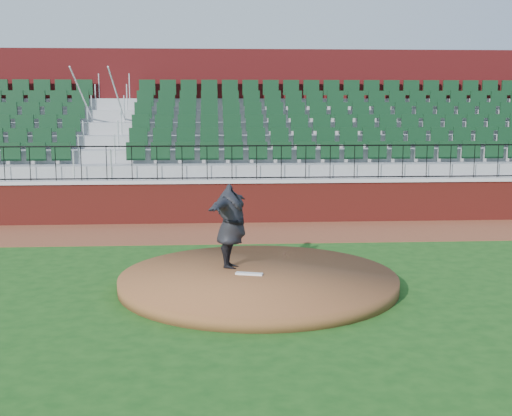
{
  "coord_description": "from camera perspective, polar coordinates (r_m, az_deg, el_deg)",
  "views": [
    {
      "loc": [
        -0.93,
        -13.2,
        3.63
      ],
      "look_at": [
        0.0,
        1.5,
        1.3
      ],
      "focal_mm": 47.8,
      "sensor_mm": 36.0,
      "label": 1
    }
  ],
  "objects": [
    {
      "name": "ground",
      "position": [
        13.73,
        0.4,
        -6.35
      ],
      "size": [
        90.0,
        90.0,
        0.0
      ],
      "primitive_type": "plane",
      "color": "#184614",
      "rests_on": "ground"
    },
    {
      "name": "warning_track",
      "position": [
        18.98,
        -0.75,
        -2.02
      ],
      "size": [
        34.0,
        3.2,
        0.01
      ],
      "primitive_type": "cube",
      "color": "brown",
      "rests_on": "ground"
    },
    {
      "name": "field_wall",
      "position": [
        20.45,
        -0.98,
        0.47
      ],
      "size": [
        34.0,
        0.35,
        1.2
      ],
      "primitive_type": "cube",
      "color": "maroon",
      "rests_on": "ground"
    },
    {
      "name": "wall_cap",
      "position": [
        20.37,
        -0.98,
        2.28
      ],
      "size": [
        34.0,
        0.45,
        0.1
      ],
      "primitive_type": "cube",
      "color": "#B7B7B7",
      "rests_on": "field_wall"
    },
    {
      "name": "wall_railing",
      "position": [
        20.31,
        -0.99,
        3.82
      ],
      "size": [
        34.0,
        0.05,
        1.0
      ],
      "primitive_type": null,
      "color": "black",
      "rests_on": "wall_cap"
    },
    {
      "name": "seating_stands",
      "position": [
        22.99,
        -1.31,
        5.67
      ],
      "size": [
        34.0,
        5.1,
        4.6
      ],
      "primitive_type": null,
      "color": "gray",
      "rests_on": "ground"
    },
    {
      "name": "concourse_wall",
      "position": [
        25.76,
        -1.57,
        7.03
      ],
      "size": [
        34.0,
        0.5,
        5.5
      ],
      "primitive_type": "cube",
      "color": "maroon",
      "rests_on": "ground"
    },
    {
      "name": "pitchers_mound",
      "position": [
        13.45,
        0.19,
        -6.12
      ],
      "size": [
        5.45,
        5.45,
        0.25
      ],
      "primitive_type": "cylinder",
      "color": "brown",
      "rests_on": "ground"
    },
    {
      "name": "pitching_rubber",
      "position": [
        13.42,
        -0.58,
        -5.53
      ],
      "size": [
        0.55,
        0.28,
        0.04
      ],
      "primitive_type": "cube",
      "rotation": [
        0.0,
        0.0,
        -0.28
      ],
      "color": "white",
      "rests_on": "pitchers_mound"
    },
    {
      "name": "pitcher",
      "position": [
        13.81,
        -2.1,
        -1.54
      ],
      "size": [
        1.18,
        2.19,
        1.72
      ],
      "primitive_type": "imported",
      "rotation": [
        0.0,
        0.0,
        1.27
      ],
      "color": "black",
      "rests_on": "pitchers_mound"
    }
  ]
}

